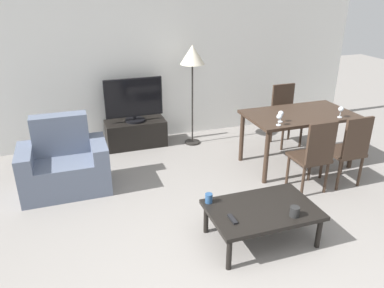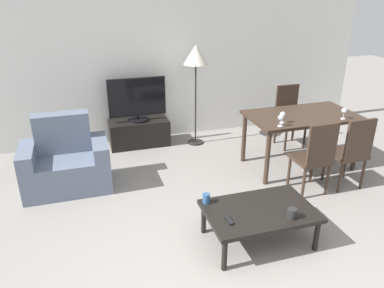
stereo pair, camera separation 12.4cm
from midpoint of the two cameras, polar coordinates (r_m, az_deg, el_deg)
wall_back at (r=5.85m, az=-7.01°, el=13.39°), size 7.42×0.06×2.70m
armchair at (r=4.80m, az=-17.92°, el=-2.88°), size 1.02×0.64×0.90m
tv_stand at (r=5.87m, az=-7.46°, el=1.73°), size 0.91×0.42×0.40m
tv at (r=5.69m, az=-7.73°, el=6.72°), size 0.86×0.30×0.66m
coffee_table at (r=3.71m, az=11.20°, el=-10.22°), size 1.04×0.68×0.36m
dining_table at (r=5.21m, az=17.01°, el=3.43°), size 1.44×0.81×0.75m
dining_chair_near at (r=4.59m, az=18.99°, el=-1.65°), size 0.40×0.40×0.93m
dining_chair_far at (r=5.96m, az=15.13°, el=4.56°), size 0.40×0.40×0.93m
dining_chair_near_right at (r=4.89m, az=23.81°, el=-0.86°), size 0.40×0.40×0.93m
floor_lamp at (r=5.57m, az=1.23°, el=12.82°), size 0.36×0.36×1.53m
remote_primary at (r=3.48m, az=6.68°, el=-11.41°), size 0.04×0.15×0.02m
cup_white_near at (r=3.60m, az=15.94°, el=-10.15°), size 0.09×0.09×0.10m
cup_colored_far at (r=3.69m, az=3.16°, el=-8.29°), size 0.07×0.07×0.10m
wine_glass_left at (r=4.64m, az=14.12°, el=3.81°), size 0.07×0.07×0.15m
wine_glass_center at (r=5.15m, az=22.82°, el=4.61°), size 0.07×0.07×0.15m
wine_glass_right at (r=4.76m, az=14.38°, el=4.28°), size 0.07×0.07×0.15m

